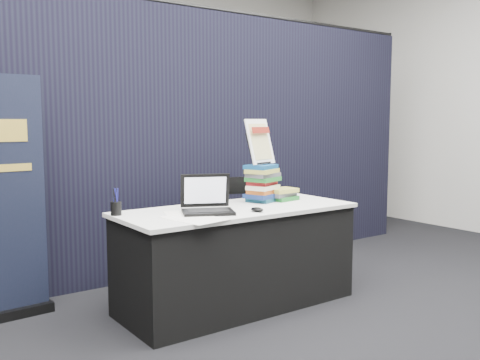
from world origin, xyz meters
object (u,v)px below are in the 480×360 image
stacking_chair (251,222)px  display_table (237,257)px  laptop (204,204)px  info_sign (260,142)px  book_stack_short (281,194)px  book_stack_tall (262,183)px

stacking_chair → display_table: bearing=-117.9°
laptop → stacking_chair: 1.10m
display_table → info_sign: size_ratio=4.80×
book_stack_short → book_stack_tall: bearing=165.2°
book_stack_tall → stacking_chair: book_stack_tall is taller
laptop → display_table: bearing=32.6°
laptop → info_sign: 0.80m
book_stack_tall → book_stack_short: book_stack_tall is taller
laptop → book_stack_tall: (0.66, 0.18, 0.09)m
laptop → stacking_chair: size_ratio=0.48×
book_stack_tall → info_sign: (-0.00, 0.03, 0.33)m
display_table → stacking_chair: (0.55, 0.56, 0.12)m
laptop → book_stack_tall: size_ratio=1.43×
laptop → stacking_chair: (0.87, 0.60, -0.32)m
book_stack_tall → book_stack_short: 0.20m
display_table → laptop: bearing=-172.0°
display_table → book_stack_short: book_stack_short is taller
display_table → book_stack_tall: (0.35, 0.14, 0.52)m
book_stack_short → stacking_chair: stacking_chair is taller
laptop → book_stack_short: (0.82, 0.14, -0.01)m
book_stack_short → display_table: bearing=-169.8°
laptop → book_stack_short: laptop is taller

